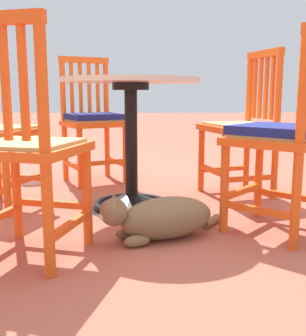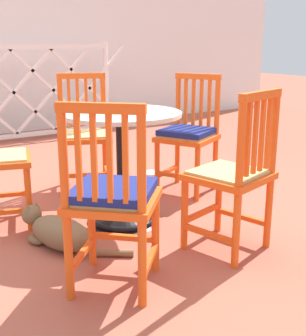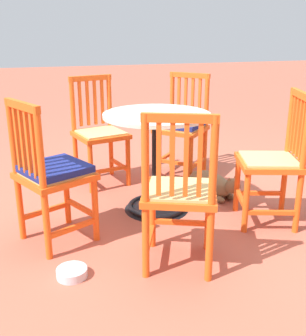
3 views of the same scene
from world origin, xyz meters
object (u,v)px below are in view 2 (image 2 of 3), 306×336
orange_chair_tucked_in (112,199)px  orange_chair_at_corner (188,136)px  orange_chair_facing_out (84,136)px  orange_chair_near_fence (233,177)px  cafe_table (122,180)px  pet_water_bowl (151,175)px  tabby_cat (57,232)px

orange_chair_tucked_in → orange_chair_at_corner: 1.54m
orange_chair_facing_out → orange_chair_near_fence: size_ratio=1.00×
cafe_table → orange_chair_facing_out: size_ratio=0.83×
orange_chair_near_fence → pet_water_bowl: size_ratio=5.36×
orange_chair_facing_out → orange_chair_near_fence: bearing=-82.1°
orange_chair_tucked_in → tabby_cat: (-0.07, 0.56, -0.35)m
orange_chair_tucked_in → pet_water_bowl: 1.87m
orange_chair_at_corner → cafe_table: bearing=-159.5°
cafe_table → orange_chair_tucked_in: bearing=-122.7°
cafe_table → orange_chair_near_fence: bearing=-66.4°
orange_chair_facing_out → orange_chair_tucked_in: (-0.54, -1.46, 0.01)m
orange_chair_tucked_in → tabby_cat: orange_chair_tucked_in is taller
orange_chair_at_corner → orange_chair_facing_out: bearing=143.0°
orange_chair_at_corner → pet_water_bowl: 0.62m
orange_chair_near_fence → pet_water_bowl: 1.54m
tabby_cat → pet_water_bowl: 1.49m
orange_chair_facing_out → pet_water_bowl: orange_chair_facing_out is taller
orange_chair_near_fence → tabby_cat: 1.05m
orange_chair_tucked_in → tabby_cat: size_ratio=1.43×
orange_chair_at_corner → tabby_cat: size_ratio=1.43×
orange_chair_facing_out → pet_water_bowl: size_ratio=5.36×
orange_chair_near_fence → tabby_cat: orange_chair_near_fence is taller
orange_chair_tucked_in → pet_water_bowl: orange_chair_tucked_in is taller
tabby_cat → orange_chair_near_fence: bearing=-35.1°
cafe_table → orange_chair_near_fence: orange_chair_near_fence is taller
cafe_table → orange_chair_tucked_in: size_ratio=0.83×
orange_chair_facing_out → cafe_table: bearing=-97.4°
orange_chair_facing_out → pet_water_bowl: bearing=-3.9°
cafe_table → orange_chair_near_fence: 0.78m
cafe_table → orange_chair_tucked_in: orange_chair_tucked_in is taller
tabby_cat → cafe_table: bearing=13.8°
tabby_cat → orange_chair_at_corner: bearing=17.9°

